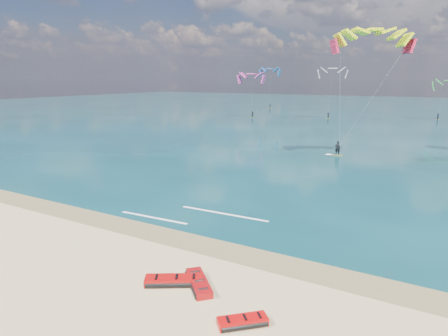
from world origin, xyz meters
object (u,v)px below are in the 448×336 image
(packed_kite_left, at_px, (174,284))
(kitesurfer_main, at_px, (355,90))
(packed_kite_mid, at_px, (199,286))
(packed_kite_right, at_px, (243,325))

(packed_kite_left, distance_m, kitesurfer_main, 33.57)
(kitesurfer_main, bearing_deg, packed_kite_mid, -101.42)
(packed_kite_left, relative_size, packed_kite_mid, 1.06)
(packed_kite_mid, bearing_deg, kitesurfer_main, 134.71)
(packed_kite_right, bearing_deg, packed_kite_left, 120.94)
(packed_kite_right, bearing_deg, kitesurfer_main, 52.89)
(packed_kite_left, bearing_deg, packed_kite_mid, -10.63)
(packed_kite_left, distance_m, packed_kite_mid, 1.19)
(packed_kite_left, relative_size, packed_kite_right, 1.35)
(packed_kite_left, xyz_separation_m, packed_kite_right, (4.21, -1.19, 0.00))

